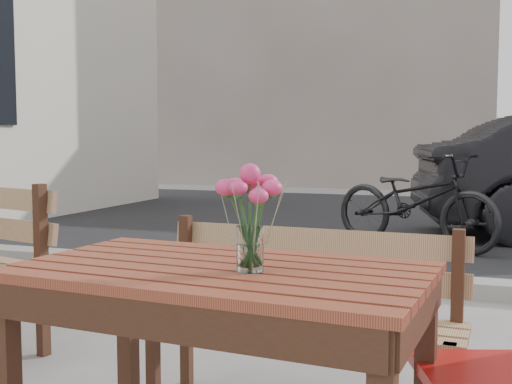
% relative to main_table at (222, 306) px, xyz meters
% --- Properties ---
extents(street, '(30.00, 8.12, 0.12)m').
position_rel_main_table_xyz_m(street, '(-0.07, 5.07, -0.59)').
color(street, black).
rests_on(street, ground).
extents(backdrop_buildings, '(15.50, 4.00, 8.00)m').
position_rel_main_table_xyz_m(backdrop_buildings, '(0.10, 14.40, 2.98)').
color(backdrop_buildings, gray).
rests_on(backdrop_buildings, ground).
extents(main_table, '(1.26, 0.79, 0.74)m').
position_rel_main_table_xyz_m(main_table, '(0.00, 0.00, 0.00)').
color(main_table, maroon).
rests_on(main_table, ground).
extents(main_bench, '(1.30, 0.43, 0.80)m').
position_rel_main_table_xyz_m(main_bench, '(0.06, 0.75, -0.14)').
color(main_bench, '#886046').
rests_on(main_bench, ground).
extents(main_vase, '(0.17, 0.17, 0.31)m').
position_rel_main_table_xyz_m(main_vase, '(0.11, -0.04, 0.31)').
color(main_vase, white).
rests_on(main_vase, main_table).
extents(bicycle, '(1.96, 1.39, 0.98)m').
position_rel_main_table_xyz_m(bicycle, '(0.06, 4.97, -0.13)').
color(bicycle, black).
rests_on(bicycle, ground).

